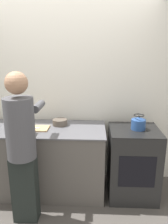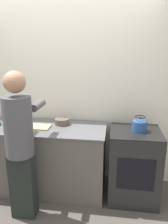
{
  "view_description": "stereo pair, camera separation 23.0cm",
  "coord_description": "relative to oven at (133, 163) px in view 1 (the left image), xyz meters",
  "views": [
    {
      "loc": [
        0.42,
        -2.27,
        1.85
      ],
      "look_at": [
        0.3,
        0.24,
        1.15
      ],
      "focal_mm": 35.0,
      "sensor_mm": 36.0,
      "label": 1
    },
    {
      "loc": [
        0.65,
        -2.25,
        1.85
      ],
      "look_at": [
        0.3,
        0.24,
        1.15
      ],
      "focal_mm": 35.0,
      "sensor_mm": 36.0,
      "label": 2
    }
  ],
  "objects": [
    {
      "name": "kettle",
      "position": [
        0.04,
        0.01,
        0.54
      ],
      "size": [
        0.18,
        0.18,
        0.19
      ],
      "color": "#284C8C",
      "rests_on": "oven"
    },
    {
      "name": "person",
      "position": [
        -1.26,
        -0.5,
        0.46
      ],
      "size": [
        0.34,
        0.58,
        1.67
      ],
      "color": "black",
      "rests_on": "ground_plane"
    },
    {
      "name": "cutting_board",
      "position": [
        -1.27,
        0.01,
        0.45
      ],
      "size": [
        0.38,
        0.22,
        0.02
      ],
      "color": "tan",
      "rests_on": "counter"
    },
    {
      "name": "counter",
      "position": [
        -1.27,
        0.05,
        -0.01
      ],
      "size": [
        1.81,
        0.71,
        0.9
      ],
      "color": "#5B5651",
      "rests_on": "ground_plane"
    },
    {
      "name": "knife",
      "position": [
        -1.28,
        -0.02,
        0.46
      ],
      "size": [
        0.18,
        0.04,
        0.01
      ],
      "rotation": [
        0.0,
        0.0,
        -0.01
      ],
      "color": "silver",
      "rests_on": "cutting_board"
    },
    {
      "name": "wall_back",
      "position": [
        -0.93,
        0.45,
        0.84
      ],
      "size": [
        8.0,
        0.05,
        2.6
      ],
      "color": "silver",
      "rests_on": "ground_plane"
    },
    {
      "name": "ground_plane",
      "position": [
        -0.93,
        -0.29,
        -0.46
      ],
      "size": [
        12.0,
        12.0,
        0.0
      ],
      "primitive_type": "plane",
      "color": "#4C4742"
    },
    {
      "name": "bowl_prep",
      "position": [
        -0.96,
        0.17,
        0.48
      ],
      "size": [
        0.19,
        0.19,
        0.08
      ],
      "color": "brown",
      "rests_on": "counter"
    },
    {
      "name": "oven",
      "position": [
        0.0,
        0.0,
        0.0
      ],
      "size": [
        0.61,
        0.59,
        0.92
      ],
      "color": "black",
      "rests_on": "ground_plane"
    }
  ]
}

